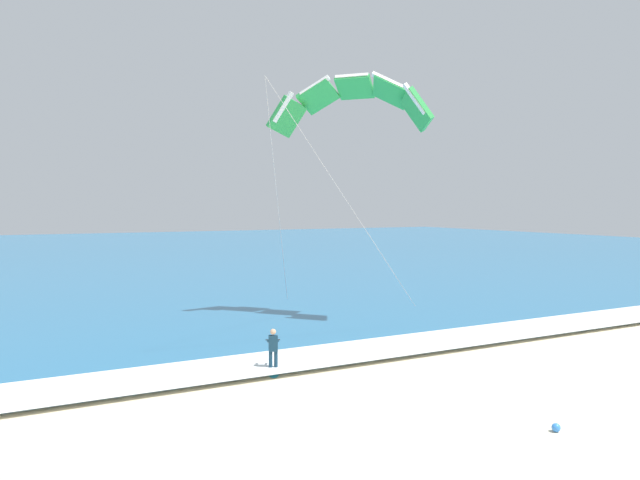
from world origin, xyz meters
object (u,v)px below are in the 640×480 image
object	(u,v)px
surfboard	(273,373)
kitesurfer	(273,349)
beach_ball	(556,428)
kite_primary	(352,100)

from	to	relation	value
surfboard	kitesurfer	xyz separation A→B (m)	(0.01, 0.02, 0.91)
beach_ball	kitesurfer	bearing A→B (deg)	117.94
surfboard	kitesurfer	world-z (taller)	kitesurfer
kitesurfer	kite_primary	bearing A→B (deg)	42.87
surfboard	kite_primary	distance (m)	15.61
kitesurfer	beach_ball	bearing A→B (deg)	-62.06
kitesurfer	beach_ball	size ratio (longest dim) A/B	6.91
beach_ball	surfboard	bearing A→B (deg)	118.02
surfboard	kite_primary	xyz separation A→B (m)	(7.45, 6.92, 11.85)
surfboard	kitesurfer	size ratio (longest dim) A/B	0.87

